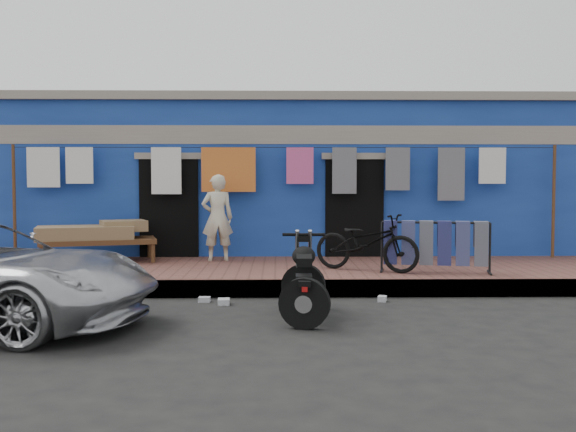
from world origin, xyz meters
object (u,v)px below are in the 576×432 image
object	(u,v)px
bicycle	(366,236)
motorcycle	(304,277)
jeans_rack	(435,246)
charpoy	(98,242)
seated_person	(217,218)

from	to	relation	value
bicycle	motorcycle	bearing A→B (deg)	-175.96
motorcycle	jeans_rack	size ratio (longest dim) A/B	0.89
motorcycle	charpoy	world-z (taller)	motorcycle
seated_person	motorcycle	world-z (taller)	seated_person
motorcycle	charpoy	bearing A→B (deg)	136.16
seated_person	bicycle	bearing A→B (deg)	141.29
bicycle	motorcycle	distance (m)	2.60
seated_person	bicycle	size ratio (longest dim) A/B	0.90
seated_person	jeans_rack	xyz separation A→B (m)	(3.53, -1.56, -0.36)
seated_person	jeans_rack	size ratio (longest dim) A/B	0.87
seated_person	charpoy	bearing A→B (deg)	-6.29
seated_person	motorcycle	size ratio (longest dim) A/B	0.99
seated_person	motorcycle	xyz separation A→B (m)	(1.40, -3.70, -0.52)
motorcycle	seated_person	bearing A→B (deg)	112.47
bicycle	motorcycle	world-z (taller)	bicycle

